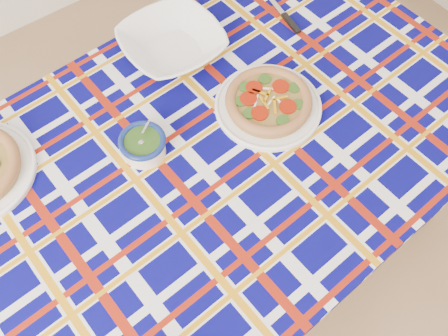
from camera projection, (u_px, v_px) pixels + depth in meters
dining_table at (217, 159)px, 1.35m from camera, size 1.58×1.03×0.72m
tablecloth at (217, 154)px, 1.33m from camera, size 1.61×1.07×0.10m
main_focaccia_plate at (269, 101)px, 1.33m from camera, size 0.34×0.34×0.06m
pesto_bowl at (143, 144)px, 1.25m from camera, size 0.13×0.13×0.07m
serving_bowl at (172, 44)px, 1.42m from camera, size 0.29×0.29×0.07m
table_knife at (275, 3)px, 1.55m from camera, size 0.06×0.22×0.01m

